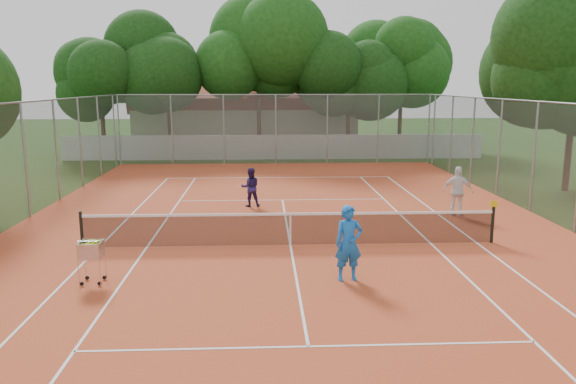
{
  "coord_description": "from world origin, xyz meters",
  "views": [
    {
      "loc": [
        -0.79,
        -15.65,
        4.63
      ],
      "look_at": [
        0.0,
        1.5,
        1.3
      ],
      "focal_mm": 35.0,
      "sensor_mm": 36.0,
      "label": 1
    }
  ],
  "objects_px": {
    "player_far_left": "(250,187)",
    "ball_hopper": "(92,261)",
    "clubhouse": "(247,115)",
    "tennis_net": "(290,229)",
    "player_far_right": "(458,191)",
    "player_near": "(349,243)"
  },
  "relations": [
    {
      "from": "player_far_left",
      "to": "player_near",
      "type": "bearing_deg",
      "value": 98.61
    },
    {
      "from": "clubhouse",
      "to": "ball_hopper",
      "type": "height_order",
      "value": "clubhouse"
    },
    {
      "from": "player_far_left",
      "to": "player_far_right",
      "type": "height_order",
      "value": "player_far_right"
    },
    {
      "from": "clubhouse",
      "to": "ball_hopper",
      "type": "relative_size",
      "value": 14.93
    },
    {
      "from": "clubhouse",
      "to": "tennis_net",
      "type": "bearing_deg",
      "value": -86.05
    },
    {
      "from": "clubhouse",
      "to": "player_near",
      "type": "relative_size",
      "value": 9.04
    },
    {
      "from": "tennis_net",
      "to": "player_near",
      "type": "distance_m",
      "value": 3.25
    },
    {
      "from": "clubhouse",
      "to": "player_near",
      "type": "distance_m",
      "value": 32.17
    },
    {
      "from": "player_far_left",
      "to": "ball_hopper",
      "type": "relative_size",
      "value": 1.34
    },
    {
      "from": "clubhouse",
      "to": "ball_hopper",
      "type": "xyz_separation_m",
      "value": [
        -2.79,
        -31.93,
        -1.63
      ]
    },
    {
      "from": "player_near",
      "to": "ball_hopper",
      "type": "height_order",
      "value": "player_near"
    },
    {
      "from": "player_far_right",
      "to": "ball_hopper",
      "type": "bearing_deg",
      "value": 53.15
    },
    {
      "from": "clubhouse",
      "to": "player_near",
      "type": "xyz_separation_m",
      "value": [
        3.23,
        -31.98,
        -1.27
      ]
    },
    {
      "from": "clubhouse",
      "to": "player_far_right",
      "type": "distance_m",
      "value": 26.84
    },
    {
      "from": "clubhouse",
      "to": "player_near",
      "type": "bearing_deg",
      "value": -84.24
    },
    {
      "from": "player_far_left",
      "to": "ball_hopper",
      "type": "xyz_separation_m",
      "value": [
        -3.53,
        -8.23,
        -0.19
      ]
    },
    {
      "from": "player_near",
      "to": "player_far_left",
      "type": "bearing_deg",
      "value": 99.58
    },
    {
      "from": "clubhouse",
      "to": "ball_hopper",
      "type": "bearing_deg",
      "value": -94.99
    },
    {
      "from": "tennis_net",
      "to": "player_near",
      "type": "relative_size",
      "value": 6.55
    },
    {
      "from": "clubhouse",
      "to": "player_far_left",
      "type": "bearing_deg",
      "value": -88.2
    },
    {
      "from": "ball_hopper",
      "to": "player_far_right",
      "type": "bearing_deg",
      "value": 31.04
    },
    {
      "from": "tennis_net",
      "to": "ball_hopper",
      "type": "relative_size",
      "value": 10.82
    }
  ]
}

